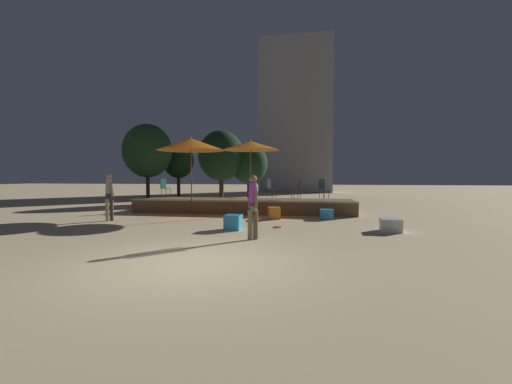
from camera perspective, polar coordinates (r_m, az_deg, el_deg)
The scene contains 21 objects.
ground_plane at distance 6.86m, azimuth -10.87°, elevation -11.60°, with size 120.00×120.00×0.00m, color #D1B784.
wooden_deck at distance 16.15m, azimuth -1.82°, elevation -2.28°, with size 10.02×2.83×0.65m.
patio_umbrella_0 at distance 14.65m, azimuth -0.92°, elevation 7.72°, with size 2.46×2.46×3.24m.
patio_umbrella_1 at distance 15.02m, azimuth -10.76°, elevation 7.78°, with size 2.91×2.91×3.37m.
cube_seat_0 at distance 13.44m, azimuth 3.02°, elevation -3.52°, with size 0.55×0.55×0.46m.
cube_seat_1 at distance 16.22m, azimuth -14.64°, elevation -2.68°, with size 0.56×0.56×0.38m.
cube_seat_2 at distance 13.65m, azimuth 11.69°, elevation -3.64°, with size 0.51×0.51×0.38m.
cube_seat_3 at distance 11.21m, azimuth 21.53°, elevation -5.15°, with size 0.64×0.64×0.39m.
cube_seat_4 at distance 10.78m, azimuth -3.81°, elevation -5.04°, with size 0.52×0.52×0.47m.
person_0 at distance 13.91m, azimuth -23.27°, elevation -0.38°, with size 0.50×0.32×1.80m.
person_1 at distance 9.04m, azimuth -0.52°, elevation -2.11°, with size 0.35×0.40×1.71m.
bistro_chair_0 at distance 16.94m, azimuth -15.02°, elevation 0.93°, with size 0.44×0.44×0.90m.
bistro_chair_1 at distance 15.52m, azimuth 6.99°, elevation 0.85°, with size 0.45×0.45×0.90m.
bistro_chair_2 at distance 16.15m, azimuth 2.36°, elevation 0.94°, with size 0.46×0.46×0.90m.
bistro_chair_3 at distance 16.23m, azimuth 11.06°, elevation 0.90°, with size 0.48×0.48×0.90m.
frisbee_disc at distance 11.24m, azimuth 3.62°, elevation -5.84°, with size 0.27×0.27×0.03m.
background_tree_0 at distance 22.30m, azimuth -5.82°, elevation 6.02°, with size 2.95×2.95×4.62m.
background_tree_1 at distance 22.52m, azimuth -1.15°, elevation 4.74°, with size 2.42×2.42×3.83m.
background_tree_2 at distance 27.61m, azimuth -17.65°, elevation 6.55°, with size 3.71×3.71×5.65m.
background_tree_3 at distance 29.26m, azimuth -12.81°, elevation 4.97°, with size 2.54×2.54×4.29m.
distant_building at distance 36.59m, azimuth 6.70°, elevation 12.34°, with size 7.40×3.39×15.65m.
Camera 1 is at (2.35, -6.22, 1.69)m, focal length 24.00 mm.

